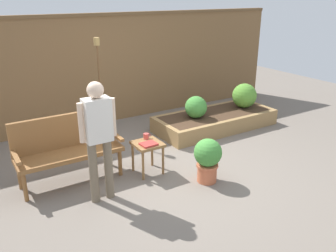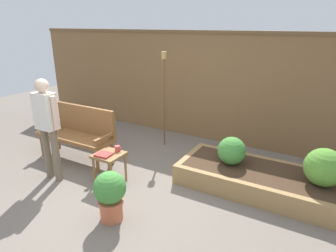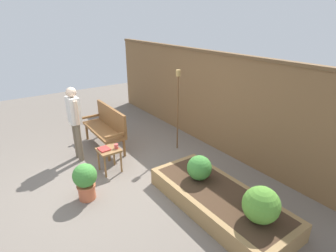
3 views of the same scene
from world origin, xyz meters
name	(u,v)px [view 2 (image 2 of 3)]	position (x,y,z in m)	size (l,w,h in m)	color
ground_plane	(123,194)	(0.00, 0.00, 0.00)	(14.00, 14.00, 0.00)	#70665B
fence_back	(200,86)	(0.00, 2.60, 1.09)	(8.40, 0.14, 2.16)	brown
garden_bench	(78,129)	(-1.39, 0.58, 0.54)	(1.44, 0.48, 0.94)	brown
side_table	(109,159)	(-0.35, 0.16, 0.40)	(0.40, 0.40, 0.48)	olive
cup_on_table	(118,149)	(-0.29, 0.30, 0.52)	(0.11, 0.08, 0.09)	#CC4C47
book_on_table	(104,155)	(-0.37, 0.08, 0.49)	(0.22, 0.19, 0.03)	#B2332D
potted_boxwood	(110,193)	(0.23, -0.51, 0.37)	(0.39, 0.39, 0.64)	#C66642
raised_planter_bed	(262,180)	(1.68, 1.10, 0.15)	(2.40, 1.00, 0.30)	#997547
shrub_near_bench	(232,151)	(1.20, 1.10, 0.51)	(0.41, 0.41, 0.41)	brown
shrub_far_corner	(324,167)	(2.41, 1.10, 0.55)	(0.50, 0.50, 0.50)	brown
tiki_torch	(164,84)	(-0.38, 1.83, 1.23)	(0.10, 0.10, 1.81)	brown
person_by_bench	(47,121)	(-1.20, -0.17, 0.93)	(0.47, 0.20, 1.56)	#70604C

